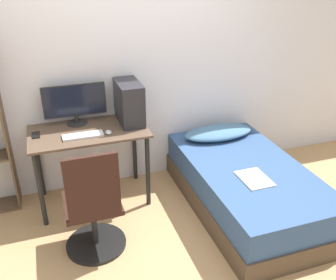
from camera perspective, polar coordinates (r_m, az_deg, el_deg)
name	(u,v)px	position (r m, az deg, el deg)	size (l,w,h in m)	color
ground_plane	(170,258)	(3.22, 0.36, -17.56)	(14.00, 14.00, 0.00)	tan
wall_back	(125,66)	(3.77, -6.57, 11.08)	(8.00, 0.05, 2.50)	silver
desk	(89,142)	(3.60, -11.88, -0.28)	(1.08, 0.61, 0.77)	brown
office_chair	(94,214)	(3.10, -11.24, -10.94)	(0.51, 0.51, 0.97)	black
bed	(246,187)	(3.71, 11.77, -6.96)	(1.00, 1.81, 0.46)	#4C3D2D
pillow	(218,132)	(4.06, 7.69, 1.14)	(0.76, 0.36, 0.11)	teal
magazine	(254,179)	(3.39, 13.03, -5.76)	(0.24, 0.32, 0.01)	silver
monitor	(75,103)	(3.65, -14.02, 5.54)	(0.59, 0.20, 0.39)	black
keyboard	(83,136)	(3.43, -12.82, 0.66)	(0.36, 0.12, 0.02)	silver
pc_tower	(129,102)	(3.60, -5.96, 5.72)	(0.21, 0.43, 0.40)	#232328
mouse	(109,132)	(3.46, -9.05, 1.20)	(0.06, 0.09, 0.02)	silver
phone	(36,135)	(3.57, -19.48, 0.72)	(0.07, 0.14, 0.01)	black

